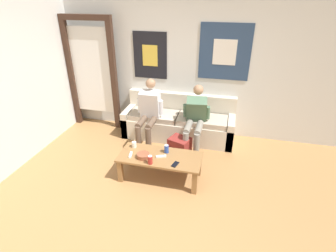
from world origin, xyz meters
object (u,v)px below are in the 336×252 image
Objects in this scene: couch at (178,123)px; cell_phone at (175,164)px; game_controller_near_right at (131,155)px; coffee_table at (160,160)px; person_seated_adult at (149,112)px; person_seated_teen at (195,118)px; drink_can_red at (150,160)px; pillar_candle at (134,144)px; drink_can_blue at (166,149)px; game_controller_near_left at (161,156)px; backpack at (179,149)px; ceramic_bowl at (143,155)px.

cell_phone is (0.26, -1.46, 0.11)m from couch.
game_controller_near_right reaches higher than cell_phone.
coffee_table is 1.09m from person_seated_adult.
cell_phone is at bearing -95.05° from person_seated_teen.
pillar_candle is at bearing 135.87° from drink_can_red.
pillar_candle is (-0.80, -0.81, -0.17)m from person_seated_teen.
drink_can_blue is at bearing -57.22° from person_seated_adult.
drink_can_red is (-0.44, -1.17, -0.15)m from person_seated_teen.
person_seated_teen is at bearing 69.71° from coffee_table.
game_controller_near_left is at bearing -89.02° from couch.
couch is at bearing 135.62° from person_seated_teen.
couch is 16.57× the size of drink_can_red.
cell_phone is (0.68, -0.06, -0.01)m from game_controller_near_right.
backpack is at bearing 36.69° from pillar_candle.
couch is 1.33m from game_controller_near_left.
cell_phone is at bearing -22.85° from pillar_candle.
drink_can_blue reaches higher than cell_phone.
game_controller_near_right is at bearing 178.83° from ceramic_bowl.
pillar_candle is at bearing -111.07° from couch.
pillar_candle is at bearing 133.54° from ceramic_bowl.
game_controller_near_left is at bearing -63.14° from person_seated_adult.
person_seated_teen is 7.41× the size of cell_phone.
couch is at bearing 73.33° from game_controller_near_right.
couch is 13.89× the size of game_controller_near_right.
cell_phone is at bearing -29.46° from game_controller_near_left.
person_seated_teen is at bearing 45.39° from pillar_candle.
couch is 10.92× the size of ceramic_bowl.
game_controller_near_left is at bearing 16.42° from ceramic_bowl.
pillar_candle is at bearing -143.31° from backpack.
drink_can_blue is (0.07, -1.19, 0.17)m from couch.
ceramic_bowl is (-0.58, -1.05, -0.17)m from person_seated_teen.
pillar_candle reaches higher than coffee_table.
ceramic_bowl is 1.88× the size of pillar_candle.
backpack is 0.93m from game_controller_near_right.
person_seated_adult is 7.94× the size of game_controller_near_right.
person_seated_adult is 9.47× the size of drink_can_red.
cell_phone is (0.72, -1.09, -0.24)m from person_seated_adult.
person_seated_adult is 1.00m from drink_can_blue.
coffee_table is at bearing -105.07° from backpack.
ceramic_bowl is at bearing 172.84° from cell_phone.
couch is 1.20m from drink_can_blue.
pillar_candle is at bearing 176.89° from drink_can_blue.
backpack is at bearing -118.23° from person_seated_teen.
person_seated_adult reaches higher than cell_phone.
cell_phone is at bearing -5.44° from game_controller_near_right.
pillar_candle is 0.51m from drink_can_red.
game_controller_near_right is at bearing 174.56° from cell_phone.
coffee_table is 6.37× the size of ceramic_bowl.
ceramic_bowl is 0.26m from game_controller_near_left.
couch is at bearing 102.92° from backpack.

